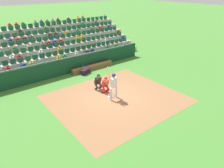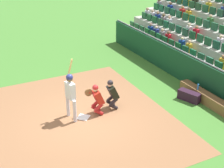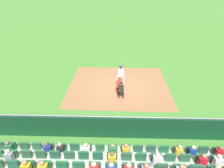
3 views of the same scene
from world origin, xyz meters
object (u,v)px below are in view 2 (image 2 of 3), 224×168
object	(u,v)px
home_plate_marker	(83,117)
water_bottle_on_bench	(198,87)
dugout_bench	(216,104)
catcher_crouching	(97,97)
home_plate_umpire	(112,93)
batter_at_plate	(70,91)
equipment_duffel_bag	(189,96)

from	to	relation	value
home_plate_marker	water_bottle_on_bench	world-z (taller)	water_bottle_on_bench
dugout_bench	water_bottle_on_bench	bearing A→B (deg)	4.89
catcher_crouching	home_plate_umpire	xyz separation A→B (m)	(0.12, -0.73, -0.02)
batter_at_plate	equipment_duffel_bag	bearing A→B (deg)	-100.46
catcher_crouching	dugout_bench	bearing A→B (deg)	-112.72
home_plate_marker	water_bottle_on_bench	xyz separation A→B (m)	(-0.79, -4.95, 0.55)
batter_at_plate	home_plate_umpire	distance (m)	1.81
home_plate_marker	dugout_bench	bearing A→B (deg)	-109.87
water_bottle_on_bench	catcher_crouching	bearing A→B (deg)	79.22
catcher_crouching	equipment_duffel_bag	world-z (taller)	catcher_crouching
home_plate_umpire	dugout_bench	world-z (taller)	home_plate_umpire
batter_at_plate	dugout_bench	size ratio (longest dim) A/B	0.56
batter_at_plate	dugout_bench	bearing A→B (deg)	-109.90
equipment_duffel_bag	dugout_bench	bearing A→B (deg)	-174.82
dugout_bench	catcher_crouching	bearing A→B (deg)	67.28
home_plate_marker	water_bottle_on_bench	distance (m)	5.05
catcher_crouching	dugout_bench	world-z (taller)	catcher_crouching
water_bottle_on_bench	equipment_duffel_bag	bearing A→B (deg)	86.11
catcher_crouching	water_bottle_on_bench	bearing A→B (deg)	-100.78
dugout_bench	equipment_duffel_bag	xyz separation A→B (m)	(1.06, 0.50, -0.01)
batter_at_plate	water_bottle_on_bench	world-z (taller)	batter_at_plate
home_plate_umpire	equipment_duffel_bag	world-z (taller)	home_plate_umpire
home_plate_marker	dugout_bench	xyz separation A→B (m)	(-1.82, -5.04, 0.20)
home_plate_marker	water_bottle_on_bench	bearing A→B (deg)	-99.06
batter_at_plate	equipment_duffel_bag	world-z (taller)	batter_at_plate
catcher_crouching	water_bottle_on_bench	size ratio (longest dim) A/B	5.18
catcher_crouching	equipment_duffel_bag	bearing A→B (deg)	-101.48
home_plate_marker	home_plate_umpire	bearing A→B (deg)	-83.18
dugout_bench	home_plate_marker	bearing A→B (deg)	70.13
home_plate_marker	equipment_duffel_bag	bearing A→B (deg)	-99.52
dugout_bench	home_plate_umpire	bearing A→B (deg)	61.92
catcher_crouching	water_bottle_on_bench	xyz separation A→B (m)	(-0.83, -4.36, -0.15)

